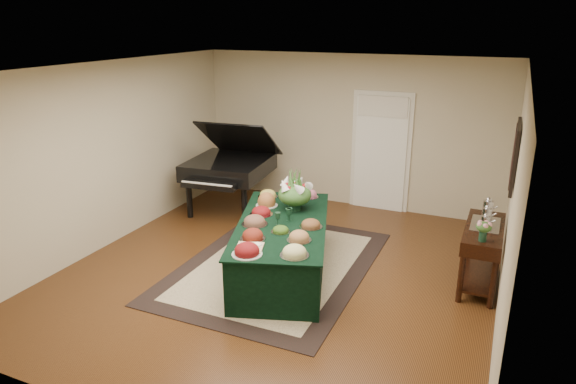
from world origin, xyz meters
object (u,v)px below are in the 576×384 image
at_px(floral_centerpiece, 295,190).
at_px(mahogany_sideboard, 483,241).
at_px(grand_piano, 229,166).
at_px(buffet_table, 282,248).

xyz_separation_m(floral_centerpiece, mahogany_sideboard, (2.47, 0.20, -0.39)).
xyz_separation_m(floral_centerpiece, grand_piano, (-1.81, 1.32, -0.21)).
bearing_deg(floral_centerpiece, grand_piano, 143.84).
bearing_deg(grand_piano, mahogany_sideboard, -14.66).
height_order(grand_piano, mahogany_sideboard, grand_piano).
relative_size(buffet_table, floral_centerpiece, 5.54).
height_order(floral_centerpiece, mahogany_sideboard, floral_centerpiece).
height_order(buffet_table, grand_piano, grand_piano).
relative_size(grand_piano, mahogany_sideboard, 1.38).
height_order(floral_centerpiece, grand_piano, grand_piano).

